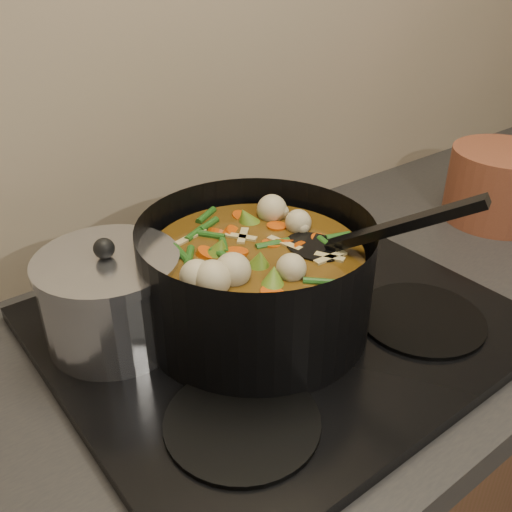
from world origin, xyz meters
TOP-DOWN VIEW (x-y plane):
  - stovetop at (0.00, 1.93)m, footprint 0.62×0.54m
  - stockpot at (-0.03, 1.94)m, footprint 0.38×0.42m
  - saucepan at (-0.20, 2.03)m, footprint 0.19×0.19m
  - terracotta_crock at (0.58, 1.95)m, footprint 0.24×0.24m

SIDE VIEW (x-z plane):
  - stovetop at x=0.00m, z-range 0.91..0.93m
  - terracotta_crock at x=0.58m, z-range 0.91..1.05m
  - saucepan at x=-0.20m, z-range 0.92..1.07m
  - stockpot at x=-0.03m, z-range 0.89..1.12m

